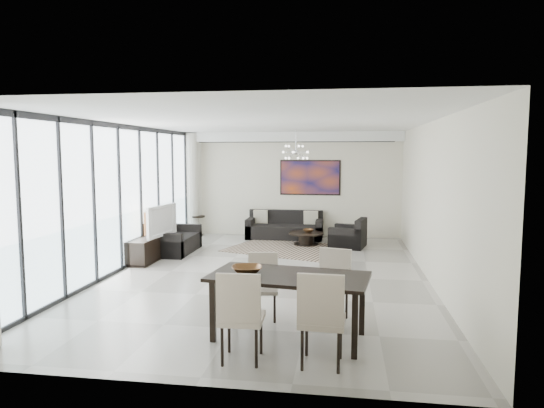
% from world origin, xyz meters
% --- Properties ---
extents(room_shell, '(6.00, 9.00, 2.90)m').
position_xyz_m(room_shell, '(0.46, 0.00, 1.45)').
color(room_shell, '#A8A39B').
rests_on(room_shell, ground).
extents(window_wall, '(0.37, 8.95, 2.90)m').
position_xyz_m(window_wall, '(-2.86, 0.00, 1.47)').
color(window_wall, silver).
rests_on(window_wall, floor).
extents(soffit, '(5.98, 0.40, 0.26)m').
position_xyz_m(soffit, '(0.00, 4.30, 2.77)').
color(soffit, white).
rests_on(soffit, room_shell).
extents(painting, '(1.68, 0.04, 0.98)m').
position_xyz_m(painting, '(0.50, 4.47, 1.65)').
color(painting, '#B84819').
rests_on(painting, room_shell).
extents(chandelier, '(0.66, 0.66, 0.71)m').
position_xyz_m(chandelier, '(0.30, 2.50, 2.35)').
color(chandelier, silver).
rests_on(chandelier, room_shell).
extents(rug, '(3.24, 2.85, 0.01)m').
position_xyz_m(rug, '(0.11, 2.60, 0.01)').
color(rug, black).
rests_on(rug, floor).
extents(coffee_table, '(0.90, 0.90, 0.31)m').
position_xyz_m(coffee_table, '(0.50, 3.19, 0.18)').
color(coffee_table, black).
rests_on(coffee_table, floor).
extents(bowl_coffee, '(0.32, 0.32, 0.08)m').
position_xyz_m(bowl_coffee, '(0.55, 3.24, 0.35)').
color(bowl_coffee, brown).
rests_on(bowl_coffee, coffee_table).
extents(sofa_main, '(2.06, 0.84, 0.75)m').
position_xyz_m(sofa_main, '(-0.15, 4.07, 0.25)').
color(sofa_main, black).
rests_on(sofa_main, floor).
extents(loveseat, '(0.88, 1.57, 0.78)m').
position_xyz_m(loveseat, '(-2.55, 1.80, 0.27)').
color(loveseat, black).
rests_on(loveseat, floor).
extents(armchair, '(0.97, 1.01, 0.72)m').
position_xyz_m(armchair, '(1.59, 3.04, 0.25)').
color(armchair, black).
rests_on(armchair, floor).
extents(side_table, '(0.41, 0.41, 0.57)m').
position_xyz_m(side_table, '(-2.65, 4.15, 0.38)').
color(side_table, black).
rests_on(side_table, floor).
extents(tv_console, '(0.46, 1.65, 0.52)m').
position_xyz_m(tv_console, '(-2.76, 0.98, 0.26)').
color(tv_console, black).
rests_on(tv_console, floor).
extents(television, '(0.33, 1.19, 0.68)m').
position_xyz_m(television, '(-2.60, 1.03, 0.86)').
color(television, gray).
rests_on(television, tv_console).
extents(dining_table, '(2.07, 1.24, 0.82)m').
position_xyz_m(dining_table, '(0.78, -3.10, 0.73)').
color(dining_table, black).
rests_on(dining_table, floor).
extents(dining_chair_sw, '(0.50, 0.50, 1.05)m').
position_xyz_m(dining_chair_sw, '(0.34, -3.93, 0.60)').
color(dining_chair_sw, beige).
rests_on(dining_chair_sw, floor).
extents(dining_chair_se, '(0.52, 0.52, 1.07)m').
position_xyz_m(dining_chair_se, '(1.23, -3.92, 0.62)').
color(dining_chair_se, beige).
rests_on(dining_chair_se, floor).
extents(dining_chair_nw, '(0.48, 0.48, 0.92)m').
position_xyz_m(dining_chair_nw, '(0.33, -2.36, 0.52)').
color(dining_chair_nw, beige).
rests_on(dining_chair_nw, floor).
extents(dining_chair_ne, '(0.55, 0.55, 0.99)m').
position_xyz_m(dining_chair_ne, '(1.31, -2.29, 0.57)').
color(dining_chair_ne, beige).
rests_on(dining_chair_ne, floor).
extents(bowl_dining, '(0.47, 0.47, 0.09)m').
position_xyz_m(bowl_dining, '(0.25, -3.11, 0.86)').
color(bowl_dining, brown).
rests_on(bowl_dining, dining_table).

